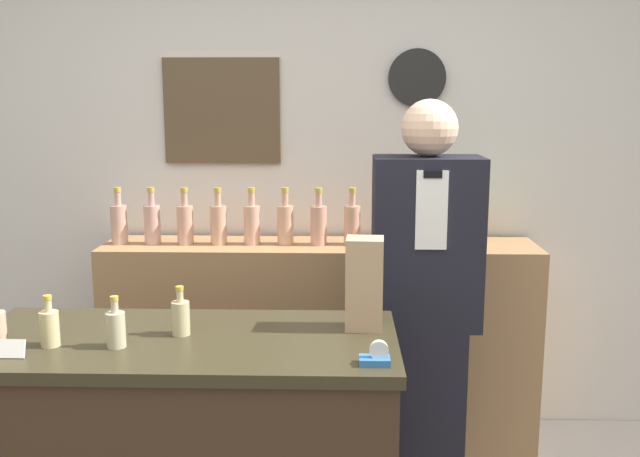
% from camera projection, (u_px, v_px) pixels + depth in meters
% --- Properties ---
extents(back_wall, '(5.20, 0.09, 2.70)m').
position_uv_depth(back_wall, '(296.00, 167.00, 3.64)').
color(back_wall, silver).
rests_on(back_wall, ground_plane).
extents(back_shelf, '(2.10, 0.40, 1.00)m').
position_uv_depth(back_shelf, '(320.00, 343.00, 3.54)').
color(back_shelf, '#9E754C').
rests_on(back_shelf, ground_plane).
extents(shopkeeper, '(0.43, 0.27, 1.70)m').
position_uv_depth(shopkeeper, '(424.00, 311.00, 2.90)').
color(shopkeeper, black).
rests_on(shopkeeper, ground_plane).
extents(potted_plant, '(0.23, 0.23, 0.31)m').
position_uv_depth(potted_plant, '(465.00, 209.00, 3.43)').
color(potted_plant, '#B27047').
rests_on(potted_plant, back_shelf).
extents(paper_bag, '(0.13, 0.12, 0.31)m').
position_uv_depth(paper_bag, '(364.00, 284.00, 2.37)').
color(paper_bag, tan).
rests_on(paper_bag, display_counter).
extents(tape_dispenser, '(0.09, 0.06, 0.07)m').
position_uv_depth(tape_dispenser, '(376.00, 357.00, 2.07)').
color(tape_dispenser, '#2D66A8').
rests_on(tape_dispenser, display_counter).
extents(price_card_left, '(0.09, 0.02, 0.06)m').
position_uv_depth(price_card_left, '(10.00, 349.00, 2.12)').
color(price_card_left, white).
rests_on(price_card_left, display_counter).
extents(counter_bottle_1, '(0.06, 0.06, 0.16)m').
position_uv_depth(counter_bottle_1, '(50.00, 327.00, 2.22)').
color(counter_bottle_1, tan).
rests_on(counter_bottle_1, display_counter).
extents(counter_bottle_2, '(0.06, 0.06, 0.16)m').
position_uv_depth(counter_bottle_2, '(116.00, 328.00, 2.21)').
color(counter_bottle_2, tan).
rests_on(counter_bottle_2, display_counter).
extents(counter_bottle_3, '(0.06, 0.06, 0.16)m').
position_uv_depth(counter_bottle_3, '(181.00, 317.00, 2.32)').
color(counter_bottle_3, tan).
rests_on(counter_bottle_3, display_counter).
extents(shelf_bottle_0, '(0.08, 0.08, 0.28)m').
position_uv_depth(shelf_bottle_0, '(119.00, 223.00, 3.44)').
color(shelf_bottle_0, tan).
rests_on(shelf_bottle_0, back_shelf).
extents(shelf_bottle_1, '(0.08, 0.08, 0.28)m').
position_uv_depth(shelf_bottle_1, '(152.00, 223.00, 3.44)').
color(shelf_bottle_1, tan).
rests_on(shelf_bottle_1, back_shelf).
extents(shelf_bottle_2, '(0.08, 0.08, 0.28)m').
position_uv_depth(shelf_bottle_2, '(185.00, 223.00, 3.43)').
color(shelf_bottle_2, tan).
rests_on(shelf_bottle_2, back_shelf).
extents(shelf_bottle_3, '(0.08, 0.08, 0.28)m').
position_uv_depth(shelf_bottle_3, '(218.00, 223.00, 3.43)').
color(shelf_bottle_3, tan).
rests_on(shelf_bottle_3, back_shelf).
extents(shelf_bottle_4, '(0.08, 0.08, 0.28)m').
position_uv_depth(shelf_bottle_4, '(252.00, 223.00, 3.43)').
color(shelf_bottle_4, tan).
rests_on(shelf_bottle_4, back_shelf).
extents(shelf_bottle_5, '(0.08, 0.08, 0.28)m').
position_uv_depth(shelf_bottle_5, '(285.00, 223.00, 3.43)').
color(shelf_bottle_5, tan).
rests_on(shelf_bottle_5, back_shelf).
extents(shelf_bottle_6, '(0.08, 0.08, 0.28)m').
position_uv_depth(shelf_bottle_6, '(319.00, 224.00, 3.42)').
color(shelf_bottle_6, tan).
rests_on(shelf_bottle_6, back_shelf).
extents(shelf_bottle_7, '(0.08, 0.08, 0.28)m').
position_uv_depth(shelf_bottle_7, '(352.00, 223.00, 3.42)').
color(shelf_bottle_7, tan).
rests_on(shelf_bottle_7, back_shelf).
extents(shelf_bottle_8, '(0.08, 0.08, 0.28)m').
position_uv_depth(shelf_bottle_8, '(386.00, 224.00, 3.42)').
color(shelf_bottle_8, tan).
rests_on(shelf_bottle_8, back_shelf).
extents(shelf_bottle_9, '(0.08, 0.08, 0.28)m').
position_uv_depth(shelf_bottle_9, '(419.00, 223.00, 3.42)').
color(shelf_bottle_9, tan).
rests_on(shelf_bottle_9, back_shelf).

